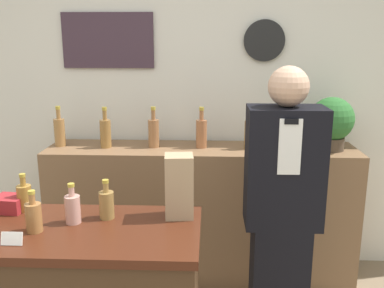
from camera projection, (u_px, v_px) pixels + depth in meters
The scene contains 17 objects.
back_wall at pixel (180, 95), 3.27m from camera, with size 5.20×0.09×2.70m.
back_shelf at pixel (201, 213), 3.19m from camera, with size 2.22×0.46×1.01m.
shopkeeper at pixel (282, 214), 2.39m from camera, with size 0.41×0.26×1.64m.
potted_plant at pixel (332, 122), 2.97m from camera, with size 0.31×0.31×0.37m.
paper_bag at pixel (179, 186), 2.04m from camera, with size 0.14×0.13×0.31m.
price_card_right at pixel (12, 239), 1.78m from camera, with size 0.09×0.02×0.06m.
gift_box at pixel (10, 204), 2.13m from camera, with size 0.16×0.14×0.07m.
counter_bottle_1 at pixel (24, 197), 2.12m from camera, with size 0.07×0.07×0.19m.
counter_bottle_2 at pixel (34, 216), 1.89m from camera, with size 0.07×0.07×0.19m.
counter_bottle_3 at pixel (73, 208), 1.98m from camera, with size 0.07×0.07×0.19m.
counter_bottle_4 at pixel (107, 204), 2.03m from camera, with size 0.07×0.07×0.19m.
shelf_bottle_0 at pixel (60, 131), 3.10m from camera, with size 0.08×0.08×0.29m.
shelf_bottle_1 at pixel (106, 132), 3.06m from camera, with size 0.08×0.08×0.29m.
shelf_bottle_2 at pixel (154, 132), 3.07m from camera, with size 0.08×0.08×0.29m.
shelf_bottle_3 at pixel (201, 133), 3.05m from camera, with size 0.08×0.08×0.29m.
shelf_bottle_4 at pixel (250, 134), 3.02m from camera, with size 0.08×0.08×0.29m.
shelf_bottle_5 at pixel (298, 133), 3.03m from camera, with size 0.08×0.08×0.29m.
Camera 1 is at (0.22, -1.26, 1.77)m, focal length 40.00 mm.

